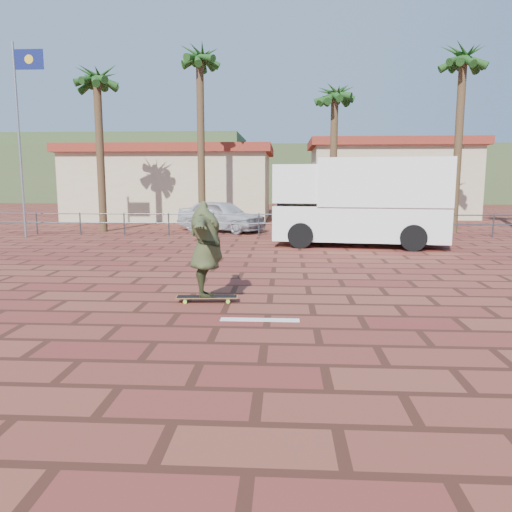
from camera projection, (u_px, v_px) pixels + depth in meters
The scene contains 17 objects.
ground at pixel (228, 303), 10.03m from camera, with size 120.00×120.00×0.00m, color brown.
paint_stripe at pixel (260, 320), 8.81m from camera, with size 1.40×0.22×0.01m, color white.
guardrail at pixel (259, 221), 21.77m from camera, with size 24.06×0.06×1.00m.
flagpole at pixel (21, 126), 20.74m from camera, with size 1.30×0.10×8.00m.
palm_far_left at pixel (97, 83), 22.74m from camera, with size 2.40×2.40×8.25m.
palm_left at pixel (200, 63), 23.80m from camera, with size 2.40×2.40×9.45m.
palm_center at pixel (335, 98), 24.16m from camera, with size 2.40×2.40×7.75m.
palm_right at pixel (463, 63), 22.18m from camera, with size 2.40×2.40×9.05m.
building_west at pixel (173, 182), 31.74m from camera, with size 12.60×7.60×4.50m.
building_east at pixel (389, 178), 32.87m from camera, with size 10.60×6.60×5.00m.
hill_front at pixel (276, 175), 58.91m from camera, with size 70.00×18.00×6.00m, color #384C28.
hill_back at pixel (110, 168), 65.94m from camera, with size 35.00×14.00×8.00m, color #384C28.
longboard at pixel (207, 297), 10.07m from camera, with size 1.26×0.37×0.12m.
skateboarder at pixel (206, 249), 9.92m from camera, with size 2.36×0.64×1.92m, color #394022.
campervan at pixel (361, 200), 18.57m from camera, with size 6.50×3.41×3.22m.
car_silver at pixel (221, 216), 23.76m from camera, with size 1.77×4.39×1.50m, color silver.
car_white at pixel (387, 215), 25.18m from camera, with size 1.47×4.21×1.39m, color silver.
Camera 1 is at (1.12, -9.72, 2.46)m, focal length 35.00 mm.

